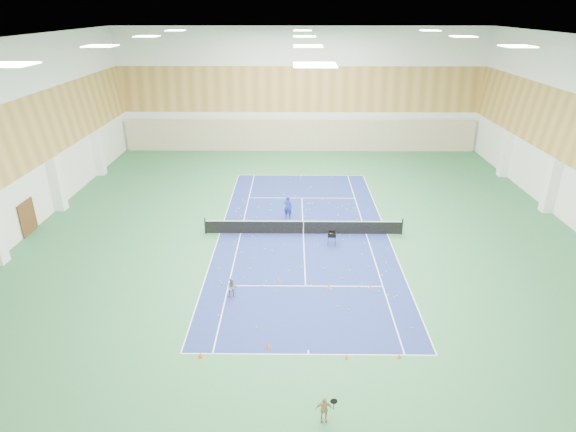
{
  "coord_description": "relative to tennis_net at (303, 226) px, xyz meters",
  "views": [
    {
      "loc": [
        -0.7,
        -28.35,
        13.68
      ],
      "look_at": [
        -0.99,
        -1.65,
        2.0
      ],
      "focal_mm": 30.0,
      "sensor_mm": 36.0,
      "label": 1
    }
  ],
  "objects": [
    {
      "name": "child_court",
      "position": [
        -3.76,
        -7.46,
        -0.01
      ],
      "size": [
        0.55,
        0.43,
        1.09
      ],
      "primitive_type": "imported",
      "rotation": [
        0.0,
        0.0,
        0.04
      ],
      "color": "gray",
      "rests_on": "ground"
    },
    {
      "name": "tennis_net",
      "position": [
        0.0,
        0.0,
        0.0
      ],
      "size": [
        12.8,
        0.1,
        1.1
      ],
      "primitive_type": null,
      "color": "black",
      "rests_on": "ground"
    },
    {
      "name": "child_apron",
      "position": [
        0.44,
        -15.43,
        -0.02
      ],
      "size": [
        0.63,
        0.28,
        1.06
      ],
      "primitive_type": "imported",
      "rotation": [
        0.0,
        0.0,
        0.04
      ],
      "color": "tan",
      "rests_on": "ground"
    },
    {
      "name": "cone_svc_b",
      "position": [
        -1.49,
        -5.88,
        -0.43
      ],
      "size": [
        0.21,
        0.21,
        0.23
      ],
      "primitive_type": "cone",
      "color": "#D55D0B",
      "rests_on": "ground"
    },
    {
      "name": "cone_base_a",
      "position": [
        -4.59,
        -12.1,
        -0.43
      ],
      "size": [
        0.22,
        0.22,
        0.25
      ],
      "primitive_type": "cone",
      "color": "orange",
      "rests_on": "ground"
    },
    {
      "name": "back_curtain",
      "position": [
        0.0,
        19.75,
        1.05
      ],
      "size": [
        35.4,
        0.16,
        3.2
      ],
      "primitive_type": "cube",
      "color": "#C6B793",
      "rests_on": "ground"
    },
    {
      "name": "cone_svc_a",
      "position": [
        -3.69,
        -6.54,
        -0.45
      ],
      "size": [
        0.19,
        0.19,
        0.21
      ],
      "primitive_type": "cone",
      "color": "red",
      "rests_on": "ground"
    },
    {
      "name": "cone_base_b",
      "position": [
        -1.77,
        -11.45,
        -0.43
      ],
      "size": [
        0.22,
        0.22,
        0.24
      ],
      "primitive_type": "cone",
      "color": "#FF4E0D",
      "rests_on": "ground"
    },
    {
      "name": "cone_base_c",
      "position": [
        1.59,
        -12.12,
        -0.45
      ],
      "size": [
        0.18,
        0.18,
        0.2
      ],
      "primitive_type": "cone",
      "color": "#FF5D0D",
      "rests_on": "ground"
    },
    {
      "name": "ball_cart",
      "position": [
        1.73,
        -1.57,
        -0.1
      ],
      "size": [
        0.57,
        0.57,
        0.9
      ],
      "primitive_type": null,
      "rotation": [
        0.0,
        0.0,
        -0.09
      ],
      "color": "black",
      "rests_on": "ground"
    },
    {
      "name": "wood_cladding",
      "position": [
        0.0,
        0.0,
        7.45
      ],
      "size": [
        36.0,
        40.0,
        8.0
      ],
      "primitive_type": null,
      "color": "#BE8E46",
      "rests_on": "room_shell"
    },
    {
      "name": "tennis_balls_scatter",
      "position": [
        0.0,
        0.0,
        -0.5
      ],
      "size": [
        10.57,
        22.77,
        0.07
      ],
      "primitive_type": null,
      "color": "#CBE527",
      "rests_on": "ground"
    },
    {
      "name": "coach",
      "position": [
        -1.03,
        2.65,
        0.28
      ],
      "size": [
        0.7,
        0.57,
        1.66
      ],
      "primitive_type": "imported",
      "rotation": [
        0.0,
        0.0,
        2.81
      ],
      "color": "#21309A",
      "rests_on": "ground"
    },
    {
      "name": "court_surface",
      "position": [
        0.0,
        0.0,
        -0.55
      ],
      "size": [
        10.97,
        23.77,
        0.01
      ],
      "primitive_type": "cube",
      "color": "navy",
      "rests_on": "ground"
    },
    {
      "name": "room_shell",
      "position": [
        0.0,
        0.0,
        5.45
      ],
      "size": [
        36.0,
        40.0,
        12.0
      ],
      "primitive_type": null,
      "color": "white",
      "rests_on": "ground"
    },
    {
      "name": "cone_svc_d",
      "position": [
        3.4,
        -6.53,
        -0.46
      ],
      "size": [
        0.17,
        0.17,
        0.19
      ],
      "primitive_type": "cone",
      "color": "#FF620D",
      "rests_on": "ground"
    },
    {
      "name": "ground",
      "position": [
        0.0,
        0.0,
        -0.55
      ],
      "size": [
        40.0,
        40.0,
        0.0
      ],
      "primitive_type": "plane",
      "color": "#2D693E",
      "rests_on": "ground"
    },
    {
      "name": "door_left_b",
      "position": [
        -17.92,
        0.0,
        0.55
      ],
      "size": [
        0.08,
        1.8,
        2.2
      ],
      "primitive_type": "cube",
      "color": "#593319",
      "rests_on": "ground"
    },
    {
      "name": "cone_svc_c",
      "position": [
        1.23,
        -6.54,
        -0.44
      ],
      "size": [
        0.2,
        0.2,
        0.22
      ],
      "primitive_type": "cone",
      "color": "orange",
      "rests_on": "ground"
    },
    {
      "name": "ceiling_light_grid",
      "position": [
        0.0,
        0.0,
        11.37
      ],
      "size": [
        21.4,
        25.4,
        0.06
      ],
      "primitive_type": null,
      "color": "white",
      "rests_on": "room_shell"
    },
    {
      "name": "cone_base_d",
      "position": [
        3.83,
        -12.04,
        -0.45
      ],
      "size": [
        0.18,
        0.18,
        0.19
      ],
      "primitive_type": "cone",
      "color": "#FF550D",
      "rests_on": "ground"
    }
  ]
}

